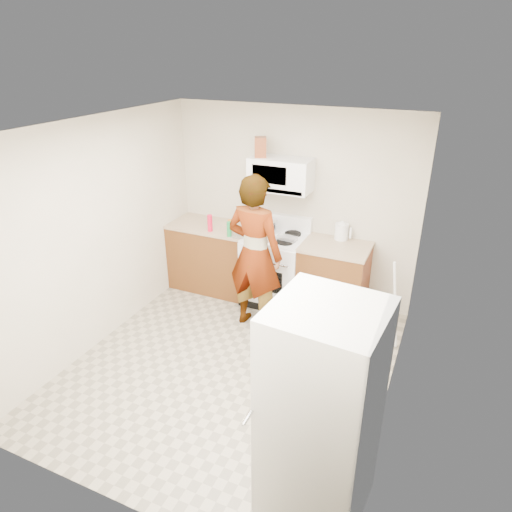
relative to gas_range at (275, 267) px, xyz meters
The scene contains 20 objects.
floor 1.56m from the gas_range, 86.14° to the right, with size 3.60×3.60×0.00m, color gray.
back_wall 0.83m from the gas_range, 72.00° to the left, with size 3.20×0.02×2.50m, color beige.
right_wall 2.37m from the gas_range, 41.25° to the right, with size 0.02×3.60×2.50m, color beige.
cabinet_left 0.94m from the gas_range, behind, with size 1.12×0.62×0.90m, color #5D2916.
counter_left 1.03m from the gas_range, behind, with size 1.14×0.64×0.04m, color tan.
cabinet_right 0.78m from the gas_range, ahead, with size 0.80×0.62×0.90m, color #5D2916.
counter_right 0.89m from the gas_range, ahead, with size 0.82×0.64×0.04m, color tan.
gas_range is the anchor object (origin of this frame).
microwave 1.22m from the gas_range, 90.00° to the left, with size 0.76×0.38×0.40m, color white.
person 0.79m from the gas_range, 90.43° to the right, with size 0.69×0.45×1.89m, color tan.
fridge 3.03m from the gas_range, 62.35° to the right, with size 0.70×0.70×1.70m, color silver.
kettle 0.98m from the gas_range, 16.48° to the left, with size 0.17×0.17×0.20m, color white.
jug 1.56m from the gas_range, 163.68° to the left, with size 0.14×0.14×0.24m, color brown.
saucepan 0.57m from the gas_range, 144.67° to the left, with size 0.24×0.24×0.13m, color silver.
tray 0.50m from the gas_range, 25.34° to the right, with size 0.25×0.16×0.05m, color silver.
bottle_spray 1.03m from the gas_range, 166.95° to the right, with size 0.07×0.07×0.22m, color red.
bottle_hot_sauce 0.81m from the gas_range, 169.79° to the right, with size 0.05×0.05×0.16m, color orange.
bottle_green_cap 0.81m from the gas_range, 154.19° to the right, with size 0.06×0.06×0.19m, color #17813C.
pot_lid 0.66m from the gas_range, 158.02° to the right, with size 0.25×0.25×0.01m, color silver.
broom 1.69m from the gas_range, 17.98° to the right, with size 0.03×0.03×1.14m, color white.
Camera 1 is at (1.85, -3.51, 3.14)m, focal length 32.00 mm.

